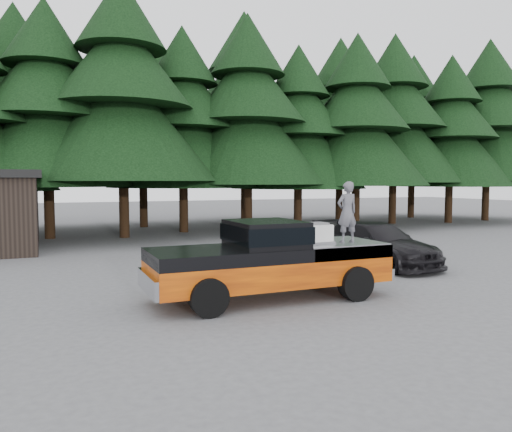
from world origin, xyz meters
name	(u,v)px	position (x,y,z in m)	size (l,w,h in m)	color
ground	(253,296)	(0.00, 0.00, 0.00)	(120.00, 120.00, 0.00)	#505052
pickup_truck	(269,272)	(0.22, -0.47, 0.67)	(6.00, 2.04, 1.33)	#E15904
truck_cab	(265,233)	(0.12, -0.47, 1.62)	(1.66, 1.90, 0.59)	black
air_compressor	(316,234)	(1.42, -0.66, 1.56)	(0.66, 0.55, 0.45)	silver
man_on_bed	(347,212)	(2.22, -0.79, 2.10)	(0.56, 0.37, 1.53)	#56555C
parked_car	(376,244)	(5.64, 2.57, 0.73)	(2.04, 5.02, 1.46)	black
treeline	(141,94)	(0.42, 17.20, 7.72)	(60.15, 16.05, 17.50)	black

